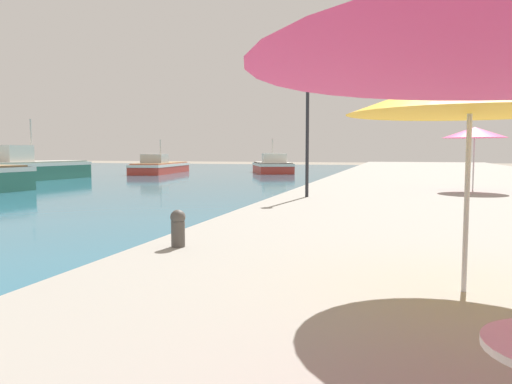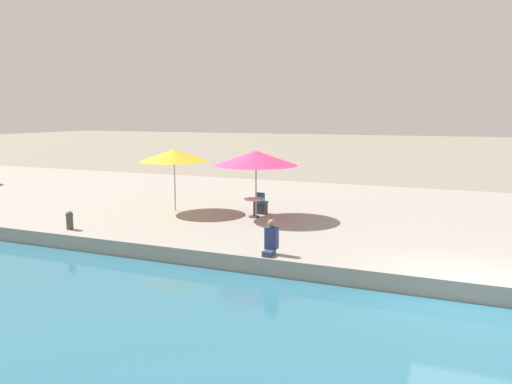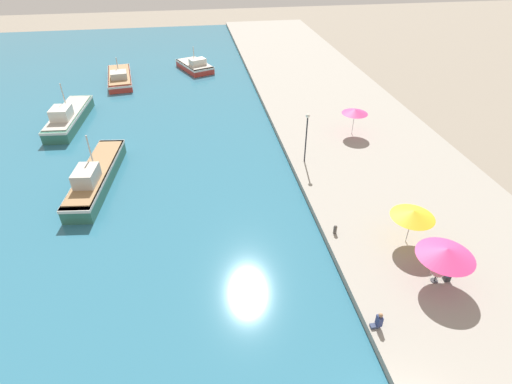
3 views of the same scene
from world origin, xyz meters
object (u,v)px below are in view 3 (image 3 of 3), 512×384
cafe_table (436,275)px  mooring_bollard (335,229)px  fishing_boat_near (96,176)px  cafe_umbrella_striped (355,111)px  fishing_boat_far (120,77)px  cafe_umbrella_white (413,214)px  lamppost (307,130)px  person_at_quay (378,321)px  fishing_boat_mid (69,117)px  cafe_umbrella_pink (446,252)px  cafe_chair_left (447,276)px  fishing_boat_distant (195,66)px

cafe_table → mooring_bollard: 6.90m
fishing_boat_near → cafe_umbrella_striped: size_ratio=4.25×
fishing_boat_far → cafe_umbrella_white: bearing=-66.1°
lamppost → person_at_quay: bearing=-92.3°
fishing_boat_far → person_at_quay: fishing_boat_far is taller
fishing_boat_near → person_at_quay: size_ratio=10.85×
fishing_boat_mid → cafe_umbrella_pink: fishing_boat_mid is taller
fishing_boat_mid → fishing_boat_far: size_ratio=1.02×
cafe_umbrella_white → lamppost: lamppost is taller
cafe_umbrella_white → cafe_umbrella_pink: bearing=-88.0°
fishing_boat_near → lamppost: lamppost is taller
mooring_bollard → lamppost: size_ratio=0.14×
fishing_boat_near → cafe_chair_left: (22.65, -15.00, -0.06)m
fishing_boat_distant → cafe_umbrella_pink: fishing_boat_distant is taller
fishing_boat_far → mooring_bollard: 40.39m
cafe_umbrella_striped → fishing_boat_near: bearing=-168.7°
cafe_umbrella_striped → cafe_table: (-2.17, -19.78, -1.89)m
fishing_boat_mid → person_at_quay: fishing_boat_mid is taller
fishing_boat_far → cafe_umbrella_striped: size_ratio=3.77×
fishing_boat_mid → fishing_boat_far: (3.78, 13.23, -0.24)m
person_at_quay → lamppost: lamppost is taller
fishing_boat_near → mooring_bollard: 19.97m
cafe_umbrella_white → cafe_umbrella_striped: cafe_umbrella_striped is taller
cafe_umbrella_striped → cafe_table: cafe_umbrella_striped is taller
cafe_umbrella_striped → fishing_boat_distant: bearing=120.9°
cafe_umbrella_striped → person_at_quay: bearing=-107.2°
cafe_table → lamppost: 15.90m
fishing_boat_near → lamppost: bearing=7.3°
fishing_boat_far → fishing_boat_distant: 10.90m
cafe_umbrella_pink → fishing_boat_near: bearing=145.7°
fishing_boat_far → cafe_umbrella_white: (22.99, -37.49, 2.21)m
fishing_boat_far → cafe_chair_left: (23.75, -41.16, 0.18)m
cafe_umbrella_white → person_at_quay: bearing=-127.3°
cafe_umbrella_striped → cafe_table: 19.99m
fishing_boat_far → mooring_bollard: size_ratio=15.29×
mooring_bollard → fishing_boat_far: bearing=117.3°
cafe_table → lamppost: bearing=104.8°
fishing_boat_distant → fishing_boat_near: bearing=-130.1°
person_at_quay → lamppost: bearing=87.7°
fishing_boat_far → cafe_chair_left: bearing=-67.6°
cafe_umbrella_white → cafe_table: bearing=-89.4°
fishing_boat_far → lamppost: 32.30m
cafe_umbrella_white → cafe_umbrella_striped: size_ratio=1.07×
cafe_table → person_at_quay: size_ratio=0.77×
fishing_boat_distant → cafe_umbrella_striped: (14.87, -24.83, 2.26)m
cafe_umbrella_pink → person_at_quay: 5.75m
fishing_boat_distant → person_at_quay: fishing_boat_distant is taller
fishing_boat_near → person_at_quay: 24.53m
fishing_boat_distant → cafe_umbrella_white: bearing=-95.7°
cafe_umbrella_pink → cafe_table: cafe_umbrella_pink is taller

